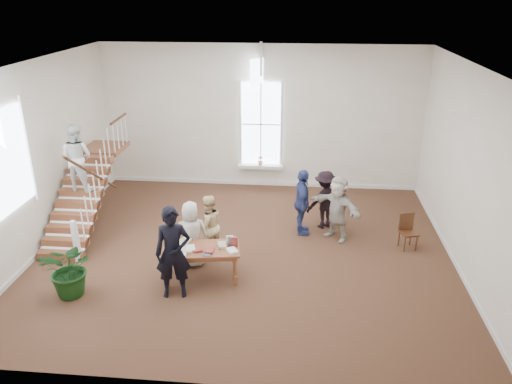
# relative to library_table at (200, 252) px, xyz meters

# --- Properties ---
(ground) EXTENTS (10.00, 10.00, 0.00)m
(ground) POSITION_rel_library_table_xyz_m (0.83, 1.37, -0.70)
(ground) COLOR #492E1C
(ground) RESTS_ON ground
(room_shell) EXTENTS (10.49, 10.00, 10.00)m
(room_shell) POSITION_rel_library_table_xyz_m (0.83, 5.76, -0.30)
(room_shell) COLOR beige
(room_shell) RESTS_ON ground
(staircase) EXTENTS (1.10, 4.10, 2.92)m
(staircase) POSITION_rel_library_table_xyz_m (-3.51, 2.12, 0.92)
(staircase) COLOR brown
(staircase) RESTS_ON ground
(library_table) EXTENTS (1.77, 1.09, 0.84)m
(library_table) POSITION_rel_library_table_xyz_m (0.00, 0.00, 0.00)
(library_table) COLOR brown
(library_table) RESTS_ON ground
(police_officer) EXTENTS (0.81, 0.60, 2.01)m
(police_officer) POSITION_rel_library_table_xyz_m (-0.43, -0.64, 0.31)
(police_officer) COLOR black
(police_officer) RESTS_ON ground
(elderly_woman) EXTENTS (0.88, 0.70, 1.58)m
(elderly_woman) POSITION_rel_library_table_xyz_m (-0.33, 0.61, 0.09)
(elderly_woman) COLOR beige
(elderly_woman) RESTS_ON ground
(person_yellow) EXTENTS (0.95, 0.91, 1.55)m
(person_yellow) POSITION_rel_library_table_xyz_m (-0.03, 1.11, 0.08)
(person_yellow) COLOR beige
(person_yellow) RESTS_ON ground
(woman_cluster_a) EXTENTS (0.50, 1.06, 1.77)m
(woman_cluster_a) POSITION_rel_library_table_xyz_m (2.19, 2.47, 0.19)
(woman_cluster_a) COLOR navy
(woman_cluster_a) RESTS_ON ground
(woman_cluster_b) EXTENTS (1.18, 1.05, 1.59)m
(woman_cluster_b) POSITION_rel_library_table_xyz_m (2.79, 2.92, 0.10)
(woman_cluster_b) COLOR black
(woman_cluster_b) RESTS_ON ground
(woman_cluster_c) EXTENTS (1.50, 1.45, 1.71)m
(woman_cluster_c) POSITION_rel_library_table_xyz_m (3.09, 2.27, 0.16)
(woman_cluster_c) COLOR beige
(woman_cluster_c) RESTS_ON ground
(floor_plant) EXTENTS (1.23, 1.10, 1.23)m
(floor_plant) POSITION_rel_library_table_xyz_m (-2.57, -0.85, -0.08)
(floor_plant) COLOR #113410
(floor_plant) RESTS_ON ground
(side_chair) EXTENTS (0.48, 0.48, 0.89)m
(side_chair) POSITION_rel_library_table_xyz_m (4.81, 1.96, -0.21)
(side_chair) COLOR #34210E
(side_chair) RESTS_ON ground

